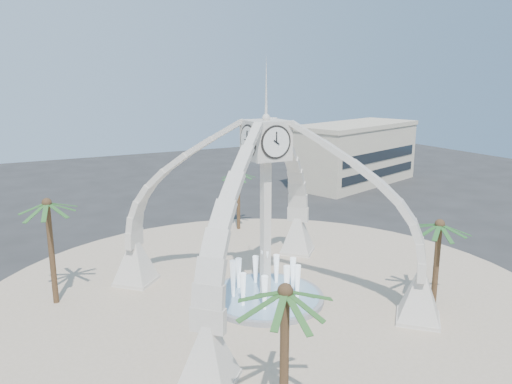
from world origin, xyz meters
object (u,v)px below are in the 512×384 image
fountain (265,296)px  palm_west (47,205)px  clock_tower (266,209)px  palm_east (440,225)px  palm_north (238,174)px  palm_south (285,293)px

fountain → palm_west: 15.65m
palm_west → clock_tower: bearing=-25.9°
clock_tower → palm_west: size_ratio=2.31×
clock_tower → palm_east: bearing=-32.9°
clock_tower → palm_east: clock_tower is taller
palm_north → palm_west: bearing=-152.8°
fountain → palm_north: bearing=70.6°
palm_south → palm_west: bearing=113.0°
clock_tower → palm_east: size_ratio=2.75×
clock_tower → palm_north: clock_tower is taller
palm_east → palm_south: (-14.73, -5.28, 0.56)m
palm_west → palm_north: bearing=27.2°
palm_north → palm_south: size_ratio=0.91×
clock_tower → palm_south: 12.56m
palm_north → palm_south: 29.02m
fountain → palm_north: size_ratio=1.23×
fountain → palm_south: (-5.32, -11.37, 5.95)m
clock_tower → fountain: size_ratio=2.24×
palm_north → clock_tower: bearing=-109.4°
palm_west → palm_south: size_ratio=1.09×
fountain → palm_west: size_ratio=1.03×
palm_west → palm_south: bearing=-67.0°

